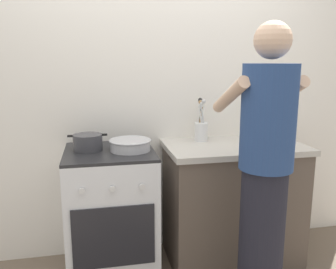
# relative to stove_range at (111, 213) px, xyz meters

# --- Properties ---
(back_wall) EXTENTS (3.20, 0.10, 2.50)m
(back_wall) POSITION_rel_stove_range_xyz_m (0.55, 0.35, 0.80)
(back_wall) COLOR silver
(back_wall) RESTS_ON ground
(countertop) EXTENTS (1.00, 0.60, 0.90)m
(countertop) POSITION_rel_stove_range_xyz_m (0.90, 0.00, 0.00)
(countertop) COLOR brown
(countertop) RESTS_ON ground
(stove_range) EXTENTS (0.60, 0.62, 0.90)m
(stove_range) POSITION_rel_stove_range_xyz_m (0.00, 0.00, 0.00)
(stove_range) COLOR silver
(stove_range) RESTS_ON ground
(pot) EXTENTS (0.26, 0.20, 0.11)m
(pot) POSITION_rel_stove_range_xyz_m (-0.14, 0.03, 0.51)
(pot) COLOR #38383D
(pot) RESTS_ON stove_range
(mixing_bowl) EXTENTS (0.29, 0.29, 0.08)m
(mixing_bowl) POSITION_rel_stove_range_xyz_m (0.14, -0.03, 0.49)
(mixing_bowl) COLOR #B7B7BC
(mixing_bowl) RESTS_ON stove_range
(utensil_crock) EXTENTS (0.10, 0.10, 0.32)m
(utensil_crock) POSITION_rel_stove_range_xyz_m (0.69, 0.16, 0.55)
(utensil_crock) COLOR silver
(utensil_crock) RESTS_ON countertop
(spice_bottle) EXTENTS (0.04, 0.04, 0.09)m
(spice_bottle) POSITION_rel_stove_range_xyz_m (0.97, -0.05, 0.50)
(spice_bottle) COLOR silver
(spice_bottle) RESTS_ON countertop
(oil_bottle) EXTENTS (0.06, 0.06, 0.22)m
(oil_bottle) POSITION_rel_stove_range_xyz_m (1.08, -0.01, 0.54)
(oil_bottle) COLOR gold
(oil_bottle) RESTS_ON countertop
(person) EXTENTS (0.41, 0.50, 1.70)m
(person) POSITION_rel_stove_range_xyz_m (0.84, -0.59, 0.41)
(person) COLOR black
(person) RESTS_ON ground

